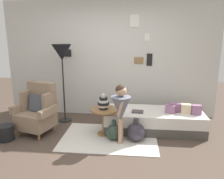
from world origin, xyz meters
TOP-DOWN VIEW (x-y plane):
  - ground_plane at (0.00, 0.00)m, footprint 12.00×12.00m
  - gallery_wall at (0.00, 1.95)m, footprint 4.80×0.12m
  - rug at (0.13, 0.64)m, footprint 1.74×1.22m
  - armchair at (-1.28, 0.78)m, footprint 0.86×0.74m
  - daybed at (0.97, 1.10)m, footprint 1.90×0.80m
  - pillow_head at (1.74, 0.98)m, footprint 0.18×0.12m
  - pillow_mid at (1.56, 1.03)m, footprint 0.19×0.14m
  - pillow_back at (1.37, 1.09)m, footprint 0.23×0.13m
  - pillow_extra at (1.26, 1.02)m, footprint 0.19×0.14m
  - side_table at (0.03, 0.79)m, footprint 0.53×0.53m
  - vase_striped at (0.01, 0.78)m, footprint 0.22×0.22m
  - floor_lamp at (-0.94, 1.40)m, footprint 0.41×0.41m
  - person_child at (0.35, 0.48)m, footprint 0.34×0.34m
  - book_on_daybed at (0.64, 0.98)m, footprint 0.23×0.18m
  - demijohn_near at (0.22, 0.58)m, footprint 0.29×0.29m
  - demijohn_far at (0.62, 0.58)m, footprint 0.33×0.33m
  - magazine_basket at (-1.72, 0.37)m, footprint 0.28×0.28m

SIDE VIEW (x-z plane):
  - ground_plane at x=0.00m, z-range 0.00..0.00m
  - rug at x=0.13m, z-range 0.00..0.01m
  - magazine_basket at x=-1.72m, z-range 0.00..0.28m
  - demijohn_near at x=0.22m, z-range -0.04..0.33m
  - demijohn_far at x=0.62m, z-range -0.04..0.38m
  - daybed at x=0.97m, z-range 0.00..0.40m
  - side_table at x=0.03m, z-range 0.11..0.62m
  - book_on_daybed at x=0.64m, z-range 0.40..0.43m
  - armchair at x=-1.28m, z-range -0.05..0.92m
  - pillow_extra at x=1.26m, z-range 0.40..0.55m
  - pillow_back at x=1.37m, z-range 0.40..0.57m
  - pillow_mid at x=1.56m, z-range 0.40..0.58m
  - pillow_head at x=1.74m, z-range 0.40..0.58m
  - vase_striped at x=0.01m, z-range 0.49..0.78m
  - person_child at x=0.35m, z-range 0.14..1.20m
  - gallery_wall at x=0.00m, z-range 0.00..2.60m
  - floor_lamp at x=-0.94m, z-range 0.61..2.28m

